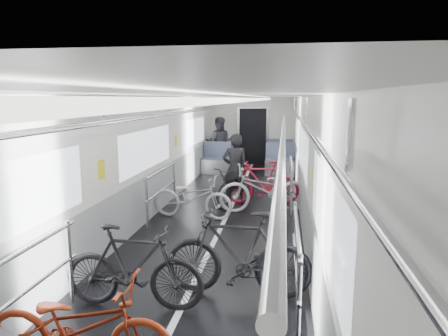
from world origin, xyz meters
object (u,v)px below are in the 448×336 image
object	(u,v)px
bike_right_mid	(265,189)
bike_right_far	(262,182)
bike_left_near	(79,327)
bike_right_near	(238,254)
person_standing	(235,169)
bike_aisle	(235,185)
bike_left_mid	(133,267)
bike_left_far	(192,197)
person_seated	(219,143)

from	to	relation	value
bike_right_mid	bike_right_far	world-z (taller)	bike_right_far
bike_left_near	bike_right_near	distance (m)	1.98
bike_right_near	person_standing	bearing A→B (deg)	-171.57
bike_left_near	bike_aisle	size ratio (longest dim) A/B	1.01
bike_right_mid	bike_aisle	distance (m)	0.85
bike_left_mid	bike_right_far	bearing A→B (deg)	-13.48
bike_left_far	bike_aisle	distance (m)	1.36
bike_left_near	bike_right_far	bearing A→B (deg)	-13.62
bike_aisle	person_standing	xyz separation A→B (m)	(-0.01, 0.10, 0.36)
bike_left_far	bike_left_near	bearing A→B (deg)	-172.00
bike_right_near	bike_right_mid	xyz separation A→B (m)	(0.13, 3.68, -0.04)
bike_left_near	person_standing	bearing A→B (deg)	-7.80
bike_left_near	bike_left_mid	world-z (taller)	bike_left_mid
bike_aisle	bike_left_near	bearing A→B (deg)	-76.25
person_standing	bike_right_far	bearing A→B (deg)	165.11
bike_left_far	bike_right_mid	size ratio (longest dim) A/B	0.87
bike_left_near	bike_left_mid	size ratio (longest dim) A/B	1.02
person_standing	person_seated	bearing A→B (deg)	-92.30
bike_right_far	person_seated	size ratio (longest dim) A/B	0.95
bike_left_near	bike_right_far	distance (m)	6.02
bike_left_mid	bike_left_far	world-z (taller)	bike_left_mid
bike_right_mid	bike_right_far	bearing A→B (deg)	172.48
bike_aisle	person_seated	size ratio (longest dim) A/B	0.95
bike_left_far	person_seated	world-z (taller)	person_seated
bike_left_mid	bike_right_mid	xyz separation A→B (m)	(1.26, 4.15, 0.01)
bike_left_near	bike_left_far	distance (m)	4.62
person_standing	bike_left_mid	bearing A→B (deg)	66.90
bike_left_near	bike_aisle	xyz separation A→B (m)	(0.63, 5.78, -0.00)
bike_right_near	bike_right_mid	distance (m)	3.68
bike_aisle	bike_left_far	bearing A→B (deg)	-101.53
bike_aisle	person_seated	bearing A→B (deg)	123.82
bike_left_far	bike_aisle	xyz separation A→B (m)	(0.71, 1.16, 0.01)
bike_left_mid	bike_left_far	distance (m)	3.50
bike_left_near	person_standing	size ratio (longest dim) A/B	1.05
bike_left_mid	bike_right_near	bearing A→B (deg)	-67.24
bike_right_near	bike_right_mid	bearing A→B (deg)	178.84
person_standing	bike_left_far	bearing A→B (deg)	44.73
bike_right_near	bike_aisle	bearing A→B (deg)	-171.56
bike_right_near	bike_right_far	distance (m)	4.30
bike_aisle	person_standing	world-z (taller)	person_standing
bike_right_mid	bike_left_mid	bearing A→B (deg)	-32.20
bike_aisle	person_seated	distance (m)	4.59
person_standing	person_seated	world-z (taller)	person_seated
person_standing	bike_aisle	bearing A→B (deg)	80.97
bike_left_mid	bike_right_near	xyz separation A→B (m)	(1.13, 0.46, 0.04)
person_seated	bike_left_near	bearing A→B (deg)	87.22
bike_right_mid	bike_aisle	world-z (taller)	bike_right_mid
bike_left_far	bike_right_far	distance (m)	1.83
person_standing	bike_right_mid	bearing A→B (deg)	122.77
bike_left_near	bike_right_near	world-z (taller)	bike_right_near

